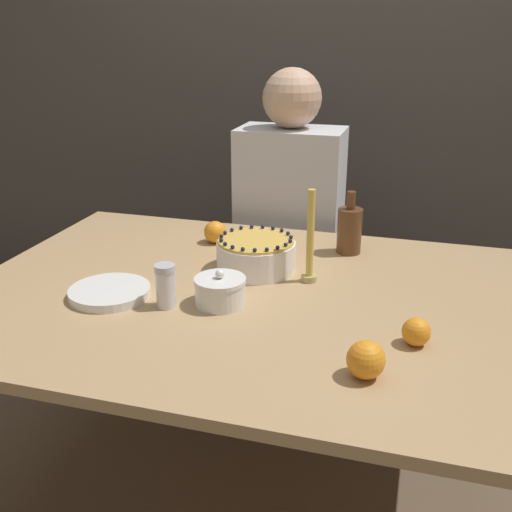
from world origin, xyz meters
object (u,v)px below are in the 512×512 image
object	(u,v)px
sugar_shaker	(166,286)
candle	(310,245)
person_man_blue_shirt	(289,252)
bottle	(349,230)
cake	(256,255)
sugar_bowl	(220,291)

from	to	relation	value
sugar_shaker	candle	size ratio (longest dim) A/B	0.43
sugar_shaker	person_man_blue_shirt	bearing A→B (deg)	82.56
person_man_blue_shirt	candle	bearing A→B (deg)	107.86
candle	bottle	size ratio (longest dim) A/B	1.34
cake	person_man_blue_shirt	bearing A→B (deg)	93.48
candle	person_man_blue_shirt	distance (m)	0.73
cake	person_man_blue_shirt	world-z (taller)	person_man_blue_shirt
candle	bottle	bearing A→B (deg)	73.79
sugar_shaker	candle	bearing A→B (deg)	39.52
candle	person_man_blue_shirt	world-z (taller)	person_man_blue_shirt
sugar_bowl	person_man_blue_shirt	world-z (taller)	person_man_blue_shirt
cake	sugar_bowl	distance (m)	0.26
candle	bottle	world-z (taller)	candle
sugar_bowl	candle	bearing A→B (deg)	48.13
cake	candle	bearing A→B (deg)	-12.42
cake	candle	xyz separation A→B (m)	(0.17, -0.04, 0.06)
cake	sugar_shaker	size ratio (longest dim) A/B	2.01
sugar_shaker	sugar_bowl	bearing A→B (deg)	21.51
sugar_shaker	bottle	size ratio (longest dim) A/B	0.58
cake	sugar_shaker	xyz separation A→B (m)	(-0.16, -0.31, 0.01)
cake	bottle	bearing A→B (deg)	42.53
bottle	cake	bearing A→B (deg)	-137.47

